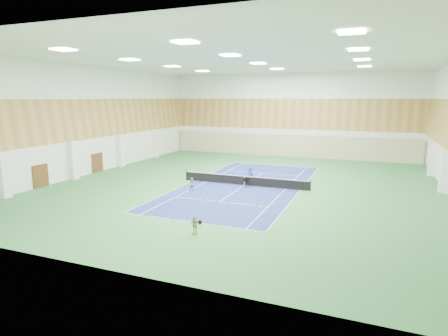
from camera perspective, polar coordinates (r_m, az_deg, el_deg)
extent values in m
plane|color=#2F6F39|center=(36.90, 3.12, -2.64)|extent=(40.00, 40.00, 0.00)
cube|color=navy|center=(36.90, 3.12, -2.64)|extent=(10.97, 23.77, 0.01)
cube|color=#C6B793|center=(55.42, 9.72, 3.37)|extent=(35.40, 0.16, 3.20)
cube|color=#593319|center=(39.94, -26.16, -1.10)|extent=(0.08, 1.80, 2.20)
cube|color=#593319|center=(45.56, -18.74, 0.77)|extent=(0.08, 1.80, 2.20)
imported|color=#213B99|center=(37.21, 4.05, -1.17)|extent=(0.70, 0.53, 1.73)
imported|color=gray|center=(34.79, -4.87, -2.45)|extent=(0.63, 0.51, 1.22)
imported|color=tan|center=(23.85, -4.52, -8.66)|extent=(0.72, 0.33, 1.20)
cone|color=#F6470C|center=(32.62, -7.34, -4.32)|extent=(0.18, 0.18, 0.20)
cone|color=#FF460D|center=(31.61, -2.99, -4.69)|extent=(0.22, 0.22, 0.24)
cone|color=red|center=(30.79, 0.60, -5.11)|extent=(0.20, 0.20, 0.22)
cone|color=#FC500D|center=(29.87, 5.01, -5.65)|extent=(0.21, 0.21, 0.23)
cone|color=#DC600B|center=(28.09, -11.71, -6.89)|extent=(0.22, 0.22, 0.24)
cone|color=orange|center=(26.46, -7.70, -7.89)|extent=(0.19, 0.19, 0.21)
cone|color=orange|center=(26.34, -3.37, -7.88)|extent=(0.20, 0.20, 0.22)
cone|color=orange|center=(25.50, 2.45, -8.53)|extent=(0.18, 0.18, 0.20)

